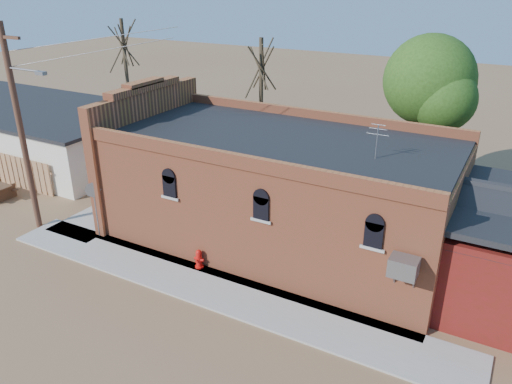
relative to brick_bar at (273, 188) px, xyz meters
The scene contains 13 objects.
ground 6.19m from the brick_bar, 106.65° to the right, with size 120.00×120.00×0.00m, color brown.
sidewalk_south 5.14m from the brick_bar, 91.78° to the right, with size 19.00×2.20×0.08m, color #9E9991.
sidewalk_west 8.28m from the brick_bar, behind, with size 2.60×10.00×0.08m, color #9E9991.
brick_bar is the anchor object (origin of this frame).
storage_building 20.81m from the brick_bar, behind, with size 20.40×8.40×3.17m.
wood_fence 14.61m from the brick_bar, behind, with size 5.20×0.10×1.80m, color #A56E4A, non-canonical shape.
utility_pole 10.96m from the brick_bar, 156.31° to the right, with size 3.12×0.26×9.00m.
tree_bare_near 9.54m from the brick_bar, 121.74° to the left, with size 2.80×2.80×7.65m.
tree_bare_far 18.25m from the brick_bar, 151.47° to the left, with size 2.80×2.80×8.16m.
tree_leafy 9.80m from the brick_bar, 61.44° to the left, with size 4.40×4.40×8.15m.
fire_hydrant 4.35m from the brick_bar, 109.52° to the right, with size 0.45×0.44×0.78m.
stop_sign 7.62m from the brick_bar, 150.97° to the right, with size 0.57×0.48×2.53m.
trash_barrel 7.36m from the brick_bar, 166.89° to the right, with size 0.57×0.57×0.88m, color navy.
Camera 1 is at (10.43, -11.80, 10.68)m, focal length 35.00 mm.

